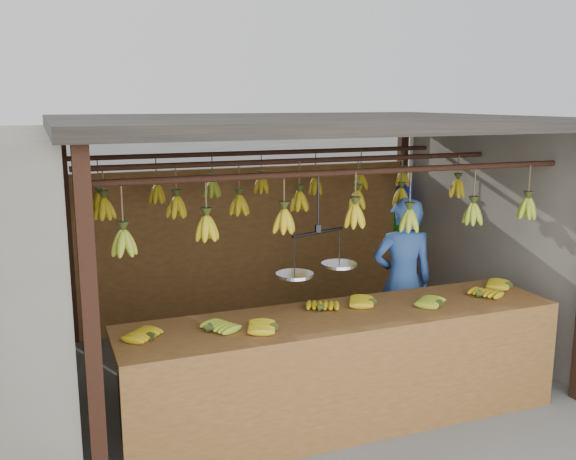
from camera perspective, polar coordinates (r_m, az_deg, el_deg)
name	(u,v)px	position (r m, az deg, el deg)	size (l,w,h in m)	color
ground	(299,366)	(6.38, 1.01, -12.03)	(80.00, 80.00, 0.00)	#5B5B57
stall	(287,161)	(6.18, -0.10, 6.16)	(4.30, 3.30, 2.40)	black
counter	(351,342)	(5.05, 5.63, -9.89)	(3.59, 0.81, 0.96)	brown
hanging_bananas	(300,201)	(5.93, 1.08, 2.58)	(3.63, 2.25, 0.38)	#92A523
balance_scale	(318,265)	(4.99, 2.65, -3.11)	(0.72, 0.43, 0.76)	black
vendor	(403,281)	(6.31, 10.15, -4.53)	(0.60, 0.39, 1.65)	#3359A5
bag_bundles	(402,230)	(8.10, 10.12, 0.01)	(0.08, 0.26, 1.22)	#1426BF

